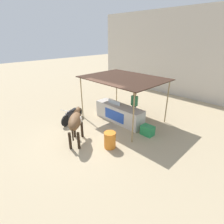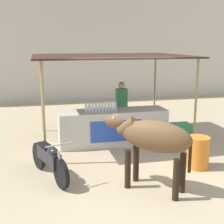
# 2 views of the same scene
# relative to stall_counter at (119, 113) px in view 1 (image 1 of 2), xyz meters

# --- Properties ---
(ground_plane) EXTENTS (60.00, 60.00, 0.00)m
(ground_plane) POSITION_rel_stall_counter_xyz_m (0.00, -2.20, -0.48)
(ground_plane) COLOR tan
(building_wall_far) EXTENTS (16.00, 0.50, 6.39)m
(building_wall_far) POSITION_rel_stall_counter_xyz_m (0.00, 6.99, 2.71)
(building_wall_far) COLOR beige
(building_wall_far) RESTS_ON ground
(stall_counter) EXTENTS (3.00, 0.82, 0.96)m
(stall_counter) POSITION_rel_stall_counter_xyz_m (0.00, 0.00, 0.00)
(stall_counter) COLOR beige
(stall_counter) RESTS_ON ground
(stall_awning) EXTENTS (4.20, 3.20, 2.45)m
(stall_awning) POSITION_rel_stall_counter_xyz_m (0.00, 0.30, 1.88)
(stall_awning) COLOR #382319
(stall_awning) RESTS_ON ground
(water_bottle_row) EXTENTS (0.88, 0.07, 0.25)m
(water_bottle_row) POSITION_rel_stall_counter_xyz_m (-0.35, -0.05, 0.59)
(water_bottle_row) COLOR silver
(water_bottle_row) RESTS_ON stall_counter
(vendor_behind_counter) EXTENTS (0.34, 0.22, 1.65)m
(vendor_behind_counter) POSITION_rel_stall_counter_xyz_m (0.44, 0.75, 0.37)
(vendor_behind_counter) COLOR #383842
(vendor_behind_counter) RESTS_ON ground
(cooler_box) EXTENTS (0.60, 0.44, 0.48)m
(cooler_box) POSITION_rel_stall_counter_xyz_m (2.00, -0.10, -0.24)
(cooler_box) COLOR #268C4C
(cooler_box) RESTS_ON ground
(water_barrel) EXTENTS (0.51, 0.51, 0.73)m
(water_barrel) POSITION_rel_stall_counter_xyz_m (1.47, -2.14, -0.11)
(water_barrel) COLOR orange
(water_barrel) RESTS_ON ground
(cow) EXTENTS (1.56, 1.53, 1.44)m
(cow) POSITION_rel_stall_counter_xyz_m (0.08, -2.89, 0.55)
(cow) COLOR brown
(cow) RESTS_ON ground
(motorcycle_parked) EXTENTS (0.81, 1.71, 0.90)m
(motorcycle_parked) POSITION_rel_stall_counter_xyz_m (-1.83, -1.92, -0.05)
(motorcycle_parked) COLOR black
(motorcycle_parked) RESTS_ON ground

